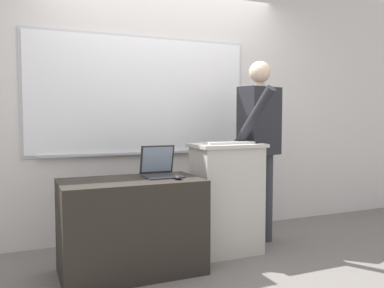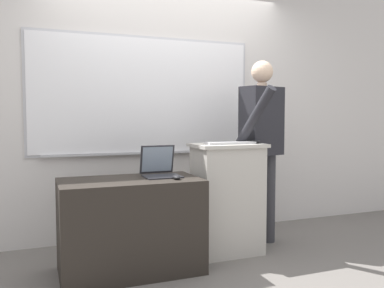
{
  "view_description": "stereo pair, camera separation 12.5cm",
  "coord_description": "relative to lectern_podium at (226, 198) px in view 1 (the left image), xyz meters",
  "views": [
    {
      "loc": [
        -1.39,
        -2.73,
        1.22
      ],
      "look_at": [
        -0.05,
        0.4,
        1.0
      ],
      "focal_mm": 38.0,
      "sensor_mm": 36.0,
      "label": 1
    },
    {
      "loc": [
        -1.28,
        -2.78,
        1.22
      ],
      "look_at": [
        -0.05,
        0.4,
        1.0
      ],
      "focal_mm": 38.0,
      "sensor_mm": 36.0,
      "label": 2
    }
  ],
  "objects": [
    {
      "name": "ground_plane",
      "position": [
        -0.32,
        -0.46,
        -0.5
      ],
      "size": [
        30.0,
        30.0,
        0.0
      ],
      "primitive_type": "plane",
      "color": "slate"
    },
    {
      "name": "back_wall",
      "position": [
        -0.33,
        0.81,
        0.87
      ],
      "size": [
        6.4,
        0.17,
        2.72
      ],
      "color": "silver",
      "rests_on": "ground_plane"
    },
    {
      "name": "lectern_podium",
      "position": [
        0.0,
        0.0,
        0.0
      ],
      "size": [
        0.62,
        0.43,
        0.99
      ],
      "color": "#BCB7AD",
      "rests_on": "ground_plane"
    },
    {
      "name": "side_desk",
      "position": [
        -0.91,
        -0.13,
        -0.13
      ],
      "size": [
        1.09,
        0.6,
        0.74
      ],
      "color": "#28231E",
      "rests_on": "ground_plane"
    },
    {
      "name": "person_presenter",
      "position": [
        0.41,
        0.11,
        0.52
      ],
      "size": [
        0.58,
        0.64,
        1.75
      ],
      "rotation": [
        0.0,
        0.0,
        0.29
      ],
      "color": "#333338",
      "rests_on": "ground_plane"
    },
    {
      "name": "laptop",
      "position": [
        -0.64,
        -0.03,
        0.32
      ],
      "size": [
        0.29,
        0.3,
        0.25
      ],
      "color": "#28282D",
      "rests_on": "side_desk"
    },
    {
      "name": "wireless_keyboard",
      "position": [
        -0.0,
        -0.05,
        0.5
      ],
      "size": [
        0.45,
        0.14,
        0.02
      ],
      "color": "silver",
      "rests_on": "lectern_podium"
    },
    {
      "name": "computer_mouse_by_laptop",
      "position": [
        -0.57,
        -0.27,
        0.26
      ],
      "size": [
        0.06,
        0.1,
        0.03
      ],
      "color": "black",
      "rests_on": "side_desk"
    },
    {
      "name": "computer_mouse_by_keyboard",
      "position": [
        0.26,
        -0.05,
        0.51
      ],
      "size": [
        0.06,
        0.1,
        0.03
      ],
      "color": "black",
      "rests_on": "lectern_podium"
    }
  ]
}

